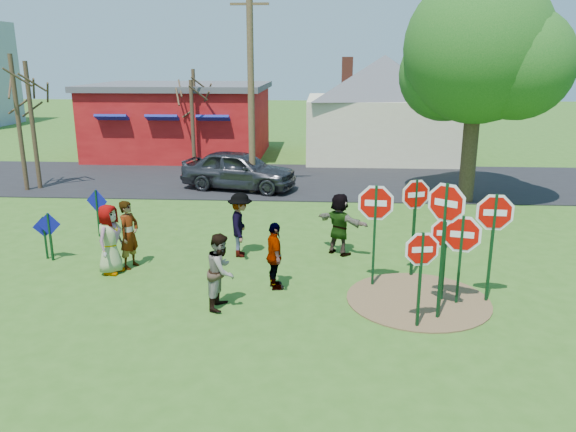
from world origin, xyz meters
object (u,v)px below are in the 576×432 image
object	(u,v)px
stop_sign_a	(421,258)
utility_pole	(251,84)
person_a	(110,239)
leafy_tree	(481,57)
stop_sign_d	(446,239)
person_b	(129,234)
stop_sign_c	(445,220)
suv	(239,170)
stop_sign_b	(415,203)

from	to	relation	value
stop_sign_a	utility_pole	distance (m)	12.70
person_a	utility_pole	bearing A→B (deg)	-2.96
leafy_tree	stop_sign_d	bearing A→B (deg)	-107.22
person_b	utility_pole	distance (m)	9.38
stop_sign_c	suv	world-z (taller)	stop_sign_c
person_b	utility_pole	xyz separation A→B (m)	(2.14, 8.48, 3.41)
stop_sign_b	suv	bearing A→B (deg)	101.81
stop_sign_c	person_b	xyz separation A→B (m)	(-7.38, 2.54, -1.26)
stop_sign_b	leafy_tree	xyz separation A→B (m)	(3.30, 7.70, 3.40)
stop_sign_d	utility_pole	xyz separation A→B (m)	(-5.50, 10.09, 2.84)
stop_sign_d	suv	world-z (taller)	stop_sign_d
stop_sign_b	utility_pole	xyz separation A→B (m)	(-5.04, 8.65, 2.42)
person_a	person_b	world-z (taller)	person_a
stop_sign_a	stop_sign_c	xyz separation A→B (m)	(0.50, 0.42, 0.67)
stop_sign_c	person_a	distance (m)	8.12
suv	utility_pole	bearing A→B (deg)	-115.33
person_a	suv	distance (m)	9.58
stop_sign_d	stop_sign_c	bearing A→B (deg)	-103.61
stop_sign_d	utility_pole	distance (m)	11.84
stop_sign_b	leafy_tree	bearing A→B (deg)	46.93
leafy_tree	stop_sign_a	bearing A→B (deg)	-108.89
stop_sign_b	utility_pole	distance (m)	10.30
stop_sign_c	utility_pole	distance (m)	12.39
stop_sign_a	stop_sign_d	distance (m)	1.54
person_a	person_b	distance (m)	0.54
person_a	person_b	bearing A→B (deg)	-27.28
person_a	leafy_tree	distance (m)	14.13
suv	person_a	bearing A→B (deg)	-177.46
stop_sign_c	suv	distance (m)	12.98
stop_sign_c	person_a	world-z (taller)	stop_sign_c
stop_sign_a	person_b	world-z (taller)	stop_sign_a
stop_sign_a	suv	world-z (taller)	stop_sign_a
stop_sign_c	suv	bearing A→B (deg)	153.73
stop_sign_b	stop_sign_d	xyz separation A→B (m)	(0.46, -1.44, -0.42)
stop_sign_d	suv	distance (m)	12.24
stop_sign_c	person_a	size ratio (longest dim) A/B	1.70
person_a	utility_pole	distance (m)	9.84
person_a	utility_pole	world-z (taller)	utility_pole
stop_sign_b	suv	xyz separation A→B (m)	(-5.65, 9.15, -1.03)
stop_sign_c	leafy_tree	xyz separation A→B (m)	(3.09, 10.07, 3.13)
stop_sign_b	utility_pole	world-z (taller)	utility_pole
stop_sign_a	stop_sign_b	xyz separation A→B (m)	(0.29, 2.78, 0.40)
person_b	leafy_tree	size ratio (longest dim) A/B	0.22
utility_pole	leafy_tree	distance (m)	8.45
suv	stop_sign_b	bearing A→B (deg)	-134.45
stop_sign_a	stop_sign_b	world-z (taller)	stop_sign_b
utility_pole	person_b	bearing A→B (deg)	-104.17
person_a	person_b	xyz separation A→B (m)	(0.35, 0.42, -0.00)
person_b	suv	bearing A→B (deg)	8.92
stop_sign_d	person_b	world-z (taller)	stop_sign_d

